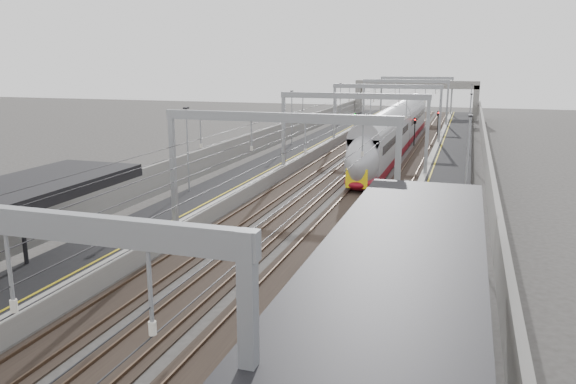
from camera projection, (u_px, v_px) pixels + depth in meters
The scene contains 12 objects.
platform_left at pixel (277, 164), 54.54m from camera, with size 4.00×120.00×1.00m, color black.
platform_right at pixel (447, 174), 49.77m from camera, with size 4.00×120.00×1.00m, color black.
tracks at pixel (358, 173), 52.26m from camera, with size 11.40×140.00×0.20m.
overhead_line at pixel (372, 103), 57.01m from camera, with size 13.00×140.00×6.60m.
canopy_right at pixel (362, 361), 9.76m from camera, with size 4.40×30.00×4.24m.
overbridge at pixel (416, 89), 102.07m from camera, with size 22.00×2.20×6.90m.
wall_left at pixel (246, 151), 55.24m from camera, with size 0.30×120.00×3.20m, color gray.
wall_right at pixel (486, 163), 48.57m from camera, with size 0.30×120.00×3.20m, color gray.
train at pixel (395, 133), 64.95m from camera, with size 2.73×49.84×4.32m.
signal_green at pixel (355, 121), 76.03m from camera, with size 0.32×0.32×3.48m.
signal_red_near at pixel (415, 126), 69.49m from camera, with size 0.32×0.32×3.48m.
signal_red_far at pixel (438, 118), 79.00m from camera, with size 0.32×0.32×3.48m.
Camera 1 is at (9.50, -5.83, 10.17)m, focal length 35.00 mm.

